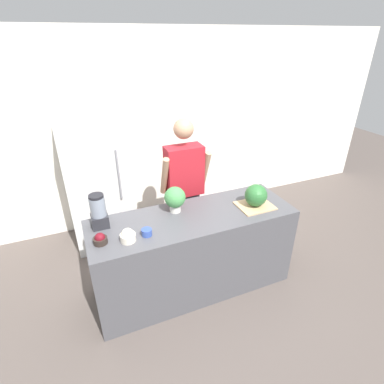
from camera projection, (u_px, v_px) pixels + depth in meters
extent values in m
plane|color=#564C47|center=(206.00, 307.00, 3.09)|extent=(14.00, 14.00, 0.00)
cube|color=white|center=(146.00, 132.00, 4.12)|extent=(8.00, 0.06, 2.60)
cube|color=#4C4C51|center=(193.00, 252.00, 3.15)|extent=(2.05, 0.69, 0.91)
cube|color=white|center=(97.00, 180.00, 3.74)|extent=(0.74, 0.67, 1.75)
cylinder|color=gray|center=(119.00, 175.00, 3.45)|extent=(0.02, 0.02, 0.61)
cube|color=#333338|center=(185.00, 222.00, 3.75)|extent=(0.32, 0.18, 0.82)
cube|color=#B21E28|center=(184.00, 171.00, 3.42)|extent=(0.42, 0.22, 0.58)
sphere|color=tan|center=(184.00, 129.00, 3.19)|extent=(0.22, 0.22, 0.22)
cylinder|color=tan|center=(165.00, 176.00, 3.31)|extent=(0.07, 0.23, 0.49)
cylinder|color=tan|center=(205.00, 169.00, 3.48)|extent=(0.07, 0.23, 0.49)
cube|color=tan|center=(255.00, 206.00, 3.10)|extent=(0.36, 0.30, 0.01)
sphere|color=#2D6B33|center=(256.00, 195.00, 3.05)|extent=(0.23, 0.23, 0.23)
cylinder|color=#2D231E|center=(100.00, 240.00, 2.55)|extent=(0.12, 0.12, 0.06)
sphere|color=maroon|center=(100.00, 238.00, 2.53)|extent=(0.09, 0.09, 0.09)
cylinder|color=beige|center=(128.00, 238.00, 2.57)|extent=(0.13, 0.13, 0.07)
sphere|color=white|center=(128.00, 234.00, 2.56)|extent=(0.11, 0.11, 0.11)
cylinder|color=#334C9E|center=(147.00, 232.00, 2.65)|extent=(0.09, 0.09, 0.06)
cube|color=#28282D|center=(100.00, 221.00, 2.76)|extent=(0.15, 0.15, 0.12)
cylinder|color=gray|center=(98.00, 206.00, 2.69)|extent=(0.14, 0.14, 0.19)
cylinder|color=black|center=(96.00, 196.00, 2.64)|extent=(0.13, 0.13, 0.02)
cylinder|color=beige|center=(175.00, 208.00, 3.00)|extent=(0.11, 0.11, 0.07)
sphere|color=#478E4C|center=(175.00, 197.00, 2.94)|extent=(0.21, 0.21, 0.21)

